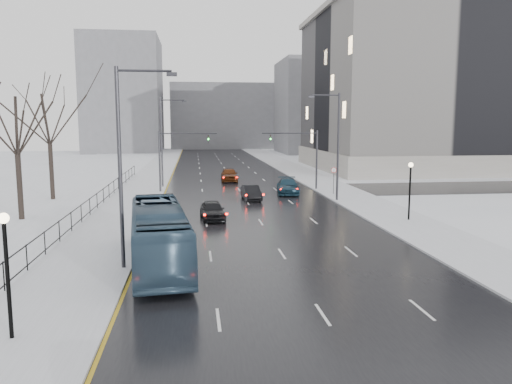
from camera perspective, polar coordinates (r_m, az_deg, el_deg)
name	(u,v)px	position (r m, az deg, el deg)	size (l,w,h in m)	color
road	(232,179)	(65.43, -2.82, 1.53)	(16.00, 150.00, 0.04)	black
cross_road	(240,191)	(53.57, -1.86, 0.10)	(130.00, 10.00, 0.04)	black
sidewalk_left	(150,179)	(65.50, -12.02, 1.42)	(5.00, 150.00, 0.16)	silver
sidewalk_right	(310,177)	(67.02, 6.17, 1.69)	(5.00, 150.00, 0.16)	silver
park_strip	(73,181)	(67.00, -20.14, 1.23)	(14.00, 150.00, 0.12)	white
tree_park_d	(22,221)	(41.62, -25.18, -2.98)	(8.75, 8.75, 12.50)	black
tree_park_e	(53,200)	(51.18, -22.17, -0.89)	(9.45, 9.45, 13.50)	black
iron_fence	(75,217)	(36.38, -20.01, -2.73)	(0.06, 70.00, 1.30)	black
streetlight_r_mid	(336,141)	(46.71, 9.10, 5.74)	(2.95, 0.25, 10.00)	#2D2D33
streetlight_l_near	(124,158)	(25.13, -14.80, 3.74)	(2.95, 0.25, 10.00)	#2D2D33
streetlight_l_far	(164,138)	(56.97, -10.51, 6.09)	(2.95, 0.25, 10.00)	#2D2D33
lamppost_l	(6,257)	(18.49, -26.64, -6.71)	(0.36, 0.36, 4.28)	black
lamppost_r_mid	(410,183)	(38.51, 17.20, 1.03)	(0.36, 0.36, 4.28)	black
mast_signal_right	(307,153)	(54.31, 5.86, 4.50)	(6.10, 0.33, 6.50)	#2D2D33
mast_signal_left	(170,154)	(53.00, -9.82, 4.34)	(6.10, 0.33, 6.50)	#2D2D33
no_uturn_sign	(334,173)	(51.06, 8.89, 2.19)	(0.60, 0.06, 2.70)	#2D2D33
civic_building	(443,98)	(86.62, 20.62, 10.02)	(41.00, 31.00, 24.80)	gray
bldg_far_right	(329,107)	(124.30, 8.36, 9.57)	(24.00, 20.00, 22.00)	slate
bldg_far_left	(124,95)	(131.15, -14.85, 10.62)	(18.00, 22.00, 28.00)	slate
bldg_far_center	(224,117)	(145.12, -3.63, 8.61)	(30.00, 18.00, 18.00)	slate
bus	(159,235)	(26.13, -11.05, -4.88)	(2.64, 11.28, 3.14)	#324C62
sedan_center_near	(212,210)	(37.95, -5.01, -2.08)	(1.68, 4.19, 1.43)	black
sedan_right_near	(251,193)	(47.33, -0.56, -0.08)	(1.45, 4.17, 1.37)	black
sedan_right_far	(288,186)	(51.59, 3.67, 0.67)	(2.17, 5.35, 1.55)	#153141
sedan_center_far	(229,175)	(62.34, -3.08, 2.00)	(2.00, 4.97, 1.69)	#50240D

